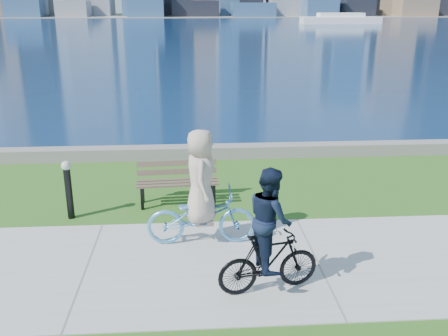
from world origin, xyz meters
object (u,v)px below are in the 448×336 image
Objects in this scene: bollard_lamp at (68,186)px; cyclist_man at (269,241)px; cyclist_woman at (201,202)px; park_bench at (177,179)px.

bollard_lamp is 0.62× the size of cyclist_man.
cyclist_man is (3.71, -3.03, 0.16)m from bollard_lamp.
bollard_lamp is 4.80m from cyclist_man.
cyclist_man is (1.00, -1.69, 0.04)m from cyclist_woman.
cyclist_woman is (0.48, -2.02, 0.27)m from park_bench.
cyclist_man is at bearing -149.23° from cyclist_woman.
bollard_lamp is at bearing 38.90° from cyclist_man.
cyclist_man reaches higher than bollard_lamp.
cyclist_woman is 1.97m from cyclist_man.
bollard_lamp is (-2.23, -0.69, 0.15)m from park_bench.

